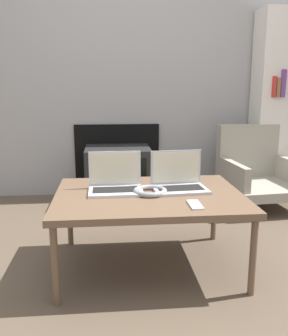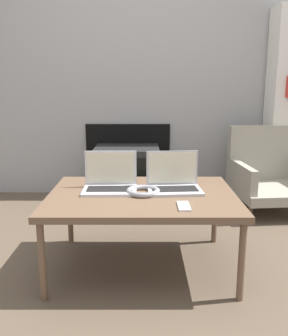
{
  "view_description": "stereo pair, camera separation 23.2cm",
  "coord_description": "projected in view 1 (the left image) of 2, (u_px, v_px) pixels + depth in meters",
  "views": [
    {
      "loc": [
        -0.22,
        -1.85,
        1.07
      ],
      "look_at": [
        0.0,
        0.5,
        0.54
      ],
      "focal_mm": 40.0,
      "sensor_mm": 36.0,
      "label": 1
    },
    {
      "loc": [
        0.01,
        -1.86,
        1.07
      ],
      "look_at": [
        0.0,
        0.5,
        0.54
      ],
      "focal_mm": 40.0,
      "sensor_mm": 36.0,
      "label": 2
    }
  ],
  "objects": [
    {
      "name": "tv",
      "position": [
        118.0,
        175.0,
        3.45
      ],
      "size": [
        0.58,
        0.48,
        0.5
      ],
      "color": "black",
      "rests_on": "ground_plane"
    },
    {
      "name": "armchair",
      "position": [
        257.0,
        170.0,
        3.35
      ],
      "size": [
        0.67,
        0.7,
        0.71
      ],
      "rotation": [
        0.0,
        0.0,
        0.09
      ],
      "color": "gray",
      "rests_on": "ground_plane"
    },
    {
      "name": "table",
      "position": [
        149.0,
        199.0,
        2.16
      ],
      "size": [
        1.07,
        0.8,
        0.45
      ],
      "color": "brown",
      "rests_on": "ground_plane"
    },
    {
      "name": "headphones",
      "position": [
        150.0,
        191.0,
        2.14
      ],
      "size": [
        0.2,
        0.2,
        0.03
      ],
      "color": "gray",
      "rests_on": "table"
    },
    {
      "name": "laptop_right",
      "position": [
        178.0,
        181.0,
        2.23
      ],
      "size": [
        0.33,
        0.25,
        0.22
      ],
      "rotation": [
        0.0,
        0.0,
        0.07
      ],
      "color": "#B2B2B7",
      "rests_on": "table"
    },
    {
      "name": "ground_plane",
      "position": [
        152.0,
        283.0,
        2.06
      ],
      "size": [
        14.0,
        14.0,
        0.0
      ],
      "primitive_type": "plane",
      "color": "brown"
    },
    {
      "name": "laptop_left",
      "position": [
        115.0,
        182.0,
        2.2
      ],
      "size": [
        0.32,
        0.23,
        0.22
      ],
      "rotation": [
        0.0,
        0.0,
        0.01
      ],
      "color": "silver",
      "rests_on": "table"
    },
    {
      "name": "phone",
      "position": [
        195.0,
        205.0,
        1.93
      ],
      "size": [
        0.06,
        0.15,
        0.01
      ],
      "color": "silver",
      "rests_on": "table"
    },
    {
      "name": "wall_back",
      "position": [
        131.0,
        60.0,
        3.51
      ],
      "size": [
        7.0,
        0.08,
        2.6
      ],
      "color": "#999999",
      "rests_on": "ground_plane"
    }
  ]
}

